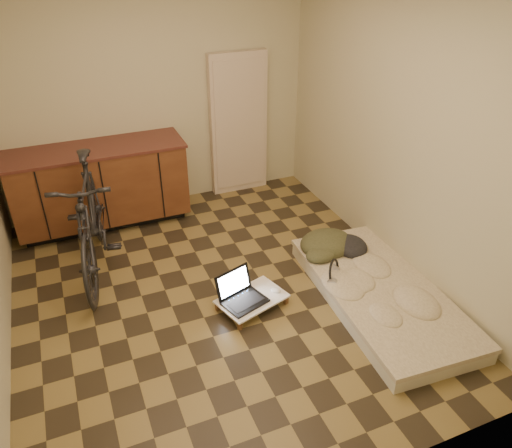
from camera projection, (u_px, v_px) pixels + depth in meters
name	position (u px, v px, depth m)	size (l,w,h in m)	color
room_shell	(212.00, 164.00, 3.89)	(3.50, 4.00, 2.60)	olive
cabinets	(101.00, 186.00, 5.42)	(1.84, 0.62, 0.91)	black
appliance_panel	(239.00, 125.00, 5.97)	(0.70, 0.10, 1.70)	beige
bicycle	(90.00, 213.00, 4.62)	(0.55, 1.87, 1.21)	black
futon	(380.00, 294.00, 4.43)	(1.04, 1.97, 0.16)	beige
clothing_pile	(334.00, 238.00, 4.85)	(0.57, 0.47, 0.23)	#383A22
headphones	(334.00, 271.00, 4.44)	(0.26, 0.24, 0.17)	black
lap_desk	(252.00, 299.00, 4.36)	(0.67, 0.53, 0.10)	brown
laptop	(241.00, 295.00, 4.31)	(0.44, 0.42, 0.25)	black
mouse	(276.00, 290.00, 4.43)	(0.06, 0.10, 0.03)	white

